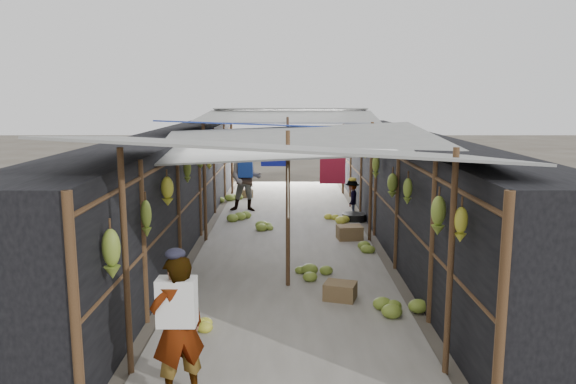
{
  "coord_description": "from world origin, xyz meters",
  "views": [
    {
      "loc": [
        -0.01,
        -5.98,
        3.14
      ],
      "look_at": [
        0.0,
        5.06,
        1.25
      ],
      "focal_mm": 35.0,
      "sensor_mm": 36.0,
      "label": 1
    }
  ],
  "objects_px": {
    "shopper_blue": "(246,178)",
    "vendor_seated": "(352,198)",
    "black_basin": "(354,217)",
    "crate_near": "(340,292)",
    "vendor_elderly": "(178,327)"
  },
  "relations": [
    {
      "from": "vendor_elderly",
      "to": "shopper_blue",
      "type": "relative_size",
      "value": 0.85
    },
    {
      "from": "crate_near",
      "to": "black_basin",
      "type": "distance_m",
      "value": 5.75
    },
    {
      "from": "vendor_elderly",
      "to": "vendor_seated",
      "type": "relative_size",
      "value": 1.6
    },
    {
      "from": "vendor_seated",
      "to": "black_basin",
      "type": "bearing_deg",
      "value": 11.35
    },
    {
      "from": "vendor_elderly",
      "to": "shopper_blue",
      "type": "bearing_deg",
      "value": -119.32
    },
    {
      "from": "shopper_blue",
      "to": "crate_near",
      "type": "bearing_deg",
      "value": -70.94
    },
    {
      "from": "crate_near",
      "to": "vendor_elderly",
      "type": "height_order",
      "value": "vendor_elderly"
    },
    {
      "from": "black_basin",
      "to": "vendor_seated",
      "type": "bearing_deg",
      "value": 90.0
    },
    {
      "from": "black_basin",
      "to": "vendor_elderly",
      "type": "height_order",
      "value": "vendor_elderly"
    },
    {
      "from": "vendor_seated",
      "to": "crate_near",
      "type": "bearing_deg",
      "value": 3.25
    },
    {
      "from": "crate_near",
      "to": "vendor_seated",
      "type": "distance_m",
      "value": 6.31
    },
    {
      "from": "shopper_blue",
      "to": "vendor_seated",
      "type": "relative_size",
      "value": 1.89
    },
    {
      "from": "black_basin",
      "to": "vendor_seated",
      "type": "xyz_separation_m",
      "value": [
        0.0,
        0.56,
        0.39
      ]
    },
    {
      "from": "shopper_blue",
      "to": "vendor_seated",
      "type": "distance_m",
      "value": 2.95
    },
    {
      "from": "crate_near",
      "to": "shopper_blue",
      "type": "xyz_separation_m",
      "value": [
        -1.97,
        6.86,
        0.78
      ]
    }
  ]
}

